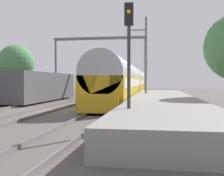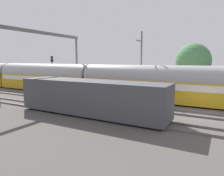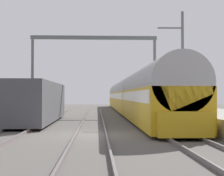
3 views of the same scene
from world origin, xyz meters
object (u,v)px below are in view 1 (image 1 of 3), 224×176
Objects in this scene: railway_signal_near at (129,49)px; railway_signal_far at (146,73)px; catenary_gantry at (99,54)px; passenger_train at (133,82)px; person_crossing at (138,90)px; freight_car at (41,87)px.

railway_signal_near is 29.28m from railway_signal_far.
railway_signal_far is 7.98m from catenary_gantry.
catenary_gantry is at bearing -131.49° from passenger_train.
freight_car is at bearing -21.65° from person_crossing.
railway_signal_near is 1.00× the size of railway_signal_far.
railway_signal_far is (0.64, 8.97, 2.26)m from person_crossing.
railway_signal_near reaches higher than person_crossing.
catenary_gantry is (-5.96, -4.77, 2.34)m from railway_signal_far.
catenary_gantry reaches higher than railway_signal_near.
freight_car is at bearing -125.24° from railway_signal_far.
person_crossing is at bearing -38.33° from catenary_gantry.
catenary_gantry is at bearing -141.34° from railway_signal_far.
passenger_train is 9.58× the size of railway_signal_far.
passenger_train is 3.78× the size of freight_car.
railway_signal_near reaches higher than passenger_train.
passenger_train is at bearing 94.34° from railway_signal_near.
railway_signal_far is at bearing 38.66° from catenary_gantry.
passenger_train reaches higher than person_crossing.
railway_signal_far is at bearing 5.87° from passenger_train.
railway_signal_far is at bearing 54.76° from freight_car.
passenger_train reaches higher than freight_car.
freight_car is 18.38m from railway_signal_near.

